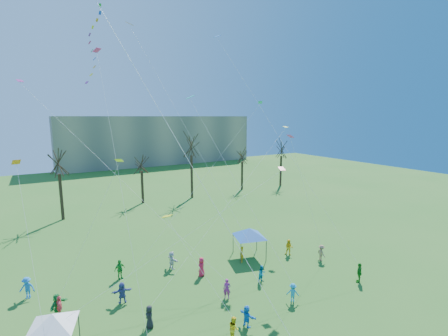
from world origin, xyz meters
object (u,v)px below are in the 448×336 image
distant_building (158,140)px  big_box_kite (97,42)px  canopy_tent_blue (249,233)px  canopy_tent_white (52,320)px

distant_building → big_box_kite: size_ratio=2.33×
big_box_kite → canopy_tent_blue: bearing=8.4°
distant_building → big_box_kite: (-29.25, -73.68, 12.43)m
big_box_kite → canopy_tent_white: (-4.21, -2.99, -17.55)m
big_box_kite → canopy_tent_white: size_ratio=7.17×
canopy_tent_white → canopy_tent_blue: size_ratio=0.88×
distant_building → canopy_tent_blue: distant_building is taller
big_box_kite → canopy_tent_white: big_box_kite is taller
canopy_tent_white → big_box_kite: bearing=35.3°
big_box_kite → canopy_tent_white: bearing=-144.7°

